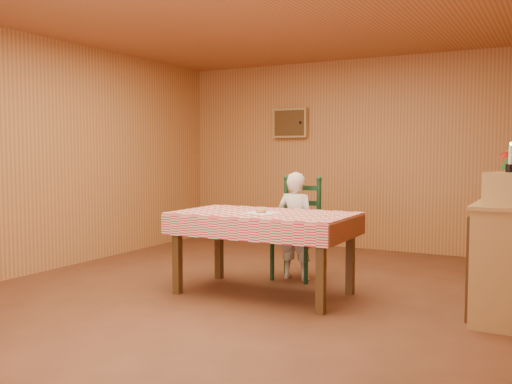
# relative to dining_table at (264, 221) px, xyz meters

# --- Properties ---
(ground) EXTENTS (6.00, 6.00, 0.00)m
(ground) POSITION_rel_dining_table_xyz_m (-0.14, -0.10, -0.69)
(ground) COLOR brown
(ground) RESTS_ON ground
(cabin_walls) EXTENTS (5.10, 6.05, 2.65)m
(cabin_walls) POSITION_rel_dining_table_xyz_m (-0.14, 0.44, 1.14)
(cabin_walls) COLOR #BA7B43
(cabin_walls) RESTS_ON ground
(dining_table) EXTENTS (1.66, 0.96, 0.77)m
(dining_table) POSITION_rel_dining_table_xyz_m (0.00, 0.00, 0.00)
(dining_table) COLOR #4E3114
(dining_table) RESTS_ON ground
(ladder_chair) EXTENTS (0.44, 0.40, 1.08)m
(ladder_chair) POSITION_rel_dining_table_xyz_m (0.00, 0.79, -0.18)
(ladder_chair) COLOR black
(ladder_chair) RESTS_ON ground
(seated_child) EXTENTS (0.41, 0.27, 1.12)m
(seated_child) POSITION_rel_dining_table_xyz_m (0.00, 0.73, -0.13)
(seated_child) COLOR silver
(seated_child) RESTS_ON ground
(napkin) EXTENTS (0.27, 0.27, 0.00)m
(napkin) POSITION_rel_dining_table_xyz_m (0.00, -0.05, 0.08)
(napkin) COLOR white
(napkin) RESTS_ON dining_table
(donut) EXTENTS (0.13, 0.13, 0.04)m
(donut) POSITION_rel_dining_table_xyz_m (0.00, -0.05, 0.10)
(donut) COLOR #D7904D
(donut) RESTS_ON napkin
(shelf_unit) EXTENTS (0.54, 1.24, 0.93)m
(shelf_unit) POSITION_rel_dining_table_xyz_m (2.09, 0.35, -0.22)
(shelf_unit) COLOR tan
(shelf_unit) RESTS_ON ground
(crate) EXTENTS (0.37, 0.37, 0.25)m
(crate) POSITION_rel_dining_table_xyz_m (2.09, -0.05, 0.37)
(crate) COLOR tan
(crate) RESTS_ON shelf_unit
(flower_arrangement) EXTENTS (0.29, 0.29, 0.46)m
(flower_arrangement) POSITION_rel_dining_table_xyz_m (2.04, 0.90, 0.47)
(flower_arrangement) COLOR #AE1610
(flower_arrangement) RESTS_ON shelf_unit
(candle_set) EXTENTS (0.07, 0.07, 0.22)m
(candle_set) POSITION_rel_dining_table_xyz_m (2.09, -0.05, 0.56)
(candle_set) COLOR black
(candle_set) RESTS_ON crate
(storage_bin) EXTENTS (0.44, 0.44, 0.34)m
(storage_bin) POSITION_rel_dining_table_xyz_m (2.04, 0.48, -0.52)
(storage_bin) COLOR black
(storage_bin) RESTS_ON ground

